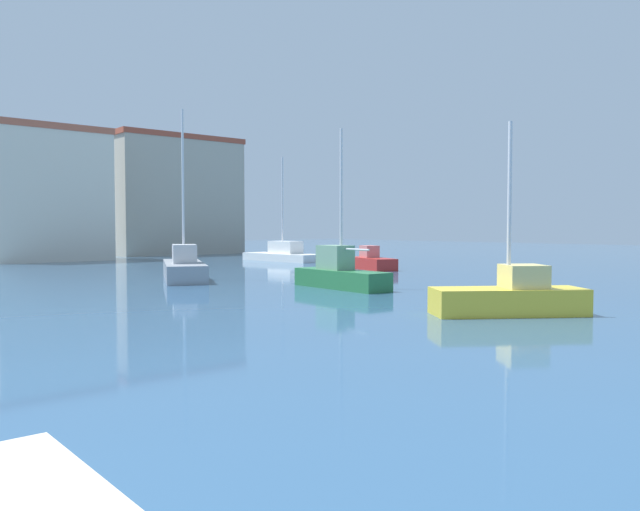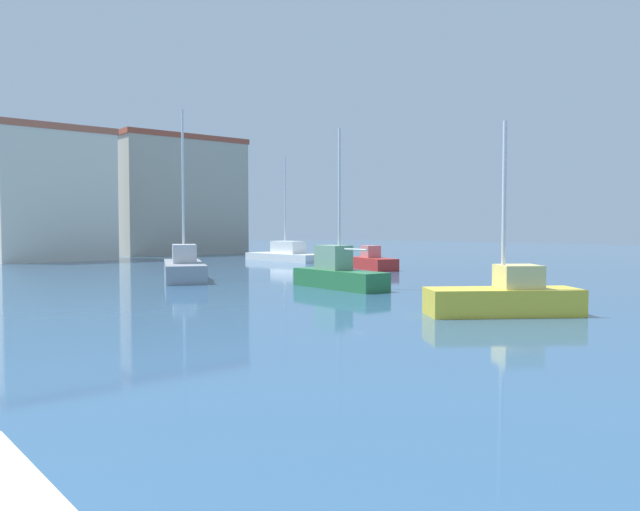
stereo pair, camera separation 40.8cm
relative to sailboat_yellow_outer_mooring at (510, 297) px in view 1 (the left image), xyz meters
The scene contains 8 objects.
water 15.24m from the sailboat_yellow_outer_mooring, 100.69° to the left, with size 160.00×160.00×0.00m, color #2D5175.
sailboat_yellow_outer_mooring is the anchor object (origin of this frame).
sailboat_white_inner_mooring 30.85m from the sailboat_yellow_outer_mooring, 65.72° to the left, with size 2.72×7.34×7.99m.
motorboat_red_near_pier 20.21m from the sailboat_yellow_outer_mooring, 56.66° to the left, with size 2.67×4.29×1.46m.
sailboat_grey_distant_east 17.71m from the sailboat_yellow_outer_mooring, 94.28° to the left, with size 4.60×7.11×8.43m.
sailboat_green_far_right 9.42m from the sailboat_yellow_outer_mooring, 80.38° to the left, with size 1.56×5.02×6.73m.
yacht_club 40.19m from the sailboat_yellow_outer_mooring, 91.48° to the left, with size 8.63×5.17×10.30m.
warehouse_block 46.58m from the sailboat_yellow_outer_mooring, 74.74° to the left, with size 12.53×5.32×11.32m.
Camera 1 is at (1.66, -5.37, 2.58)m, focal length 35.10 mm.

